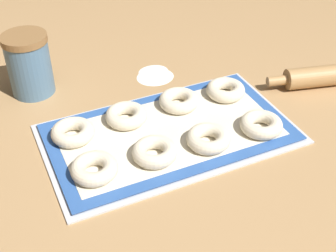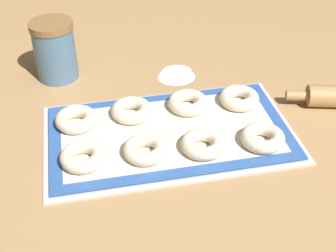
# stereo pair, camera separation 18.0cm
# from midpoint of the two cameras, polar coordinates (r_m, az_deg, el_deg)

# --- Properties ---
(ground_plane) EXTENTS (2.80, 2.80, 0.00)m
(ground_plane) POSITION_cam_midpoint_polar(r_m,az_deg,el_deg) (1.00, 5.53, -2.15)
(ground_plane) COLOR #A87F51
(baking_tray) EXTENTS (0.54, 0.31, 0.01)m
(baking_tray) POSITION_cam_midpoint_polar(r_m,az_deg,el_deg) (1.01, 5.06, -1.33)
(baking_tray) COLOR silver
(baking_tray) RESTS_ON ground_plane
(baking_mat) EXTENTS (0.51, 0.29, 0.00)m
(baking_mat) POSITION_cam_midpoint_polar(r_m,az_deg,el_deg) (1.01, 5.08, -1.09)
(baking_mat) COLOR #2D569E
(baking_mat) RESTS_ON baking_tray
(bagel_front_far_left) EXTENTS (0.09, 0.09, 0.03)m
(bagel_front_far_left) POSITION_cam_midpoint_polar(r_m,az_deg,el_deg) (0.92, -4.92, -4.14)
(bagel_front_far_left) COLOR beige
(bagel_front_far_left) RESTS_ON baking_mat
(bagel_front_mid_left) EXTENTS (0.09, 0.09, 0.03)m
(bagel_front_mid_left) POSITION_cam_midpoint_polar(r_m,az_deg,el_deg) (0.94, 2.71, -3.25)
(bagel_front_mid_left) COLOR beige
(bagel_front_mid_left) RESTS_ON baking_mat
(bagel_front_mid_right) EXTENTS (0.09, 0.09, 0.03)m
(bagel_front_mid_right) POSITION_cam_midpoint_polar(r_m,az_deg,el_deg) (0.96, 9.65, -2.57)
(bagel_front_mid_right) COLOR beige
(bagel_front_mid_right) RESTS_ON baking_mat
(bagel_front_far_right) EXTENTS (0.09, 0.09, 0.03)m
(bagel_front_far_right) POSITION_cam_midpoint_polar(r_m,az_deg,el_deg) (1.00, 16.55, -1.75)
(bagel_front_far_right) COLOR beige
(bagel_front_far_right) RESTS_ON baking_mat
(bagel_back_far_left) EXTENTS (0.09, 0.09, 0.03)m
(bagel_back_far_left) POSITION_cam_midpoint_polar(r_m,az_deg,el_deg) (1.02, -6.27, 0.47)
(bagel_back_far_left) COLOR beige
(bagel_back_far_left) RESTS_ON baking_mat
(bagel_back_mid_left) EXTENTS (0.09, 0.09, 0.03)m
(bagel_back_mid_left) POSITION_cam_midpoint_polar(r_m,az_deg,el_deg) (1.04, 0.42, 1.60)
(bagel_back_mid_left) COLOR beige
(bagel_back_mid_left) RESTS_ON baking_mat
(bagel_back_mid_right) EXTENTS (0.09, 0.09, 0.03)m
(bagel_back_mid_right) POSITION_cam_midpoint_polar(r_m,az_deg,el_deg) (1.07, 7.24, 2.54)
(bagel_back_mid_right) COLOR beige
(bagel_back_mid_right) RESTS_ON baking_mat
(bagel_back_far_right) EXTENTS (0.09, 0.09, 0.03)m
(bagel_back_far_right) POSITION_cam_midpoint_polar(r_m,az_deg,el_deg) (1.11, 13.29, 3.04)
(bagel_back_far_right) COLOR beige
(bagel_back_far_right) RESTS_ON baking_mat
(flour_canister) EXTENTS (0.11, 0.11, 0.15)m
(flour_canister) POSITION_cam_midpoint_polar(r_m,az_deg,el_deg) (1.19, -9.49, 8.87)
(flour_canister) COLOR slate
(flour_canister) RESTS_ON ground_plane
(flour_patch_near) EXTENTS (0.08, 0.07, 0.00)m
(flour_patch_near) POSITION_cam_midpoint_polar(r_m,az_deg,el_deg) (1.24, 5.23, 6.48)
(flour_patch_near) COLOR white
(flour_patch_near) RESTS_ON ground_plane
(flour_patch_far) EXTENTS (0.10, 0.09, 0.00)m
(flour_patch_far) POSITION_cam_midpoint_polar(r_m,az_deg,el_deg) (1.21, 5.29, 5.81)
(flour_patch_far) COLOR white
(flour_patch_far) RESTS_ON ground_plane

